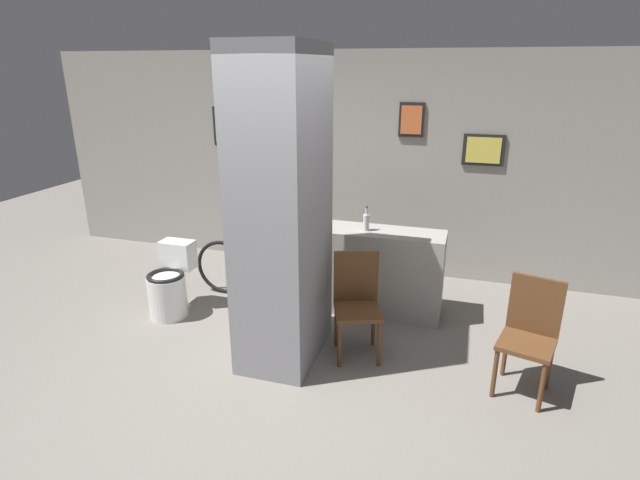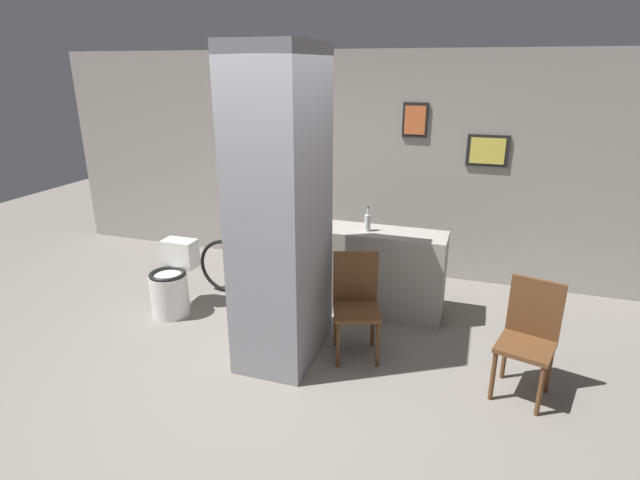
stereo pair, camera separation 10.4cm
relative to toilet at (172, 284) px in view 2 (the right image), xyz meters
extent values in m
plane|color=slate|center=(1.42, -0.80, -0.31)|extent=(14.00, 14.00, 0.00)
cube|color=gray|center=(1.42, 1.83, 0.99)|extent=(8.00, 0.06, 2.60)
cube|color=black|center=(-0.18, 1.78, 1.39)|extent=(0.36, 0.02, 0.48)
cube|color=#4C9959|center=(-0.18, 1.77, 1.39)|extent=(0.30, 0.01, 0.39)
cube|color=black|center=(2.92, 1.78, 1.24)|extent=(0.44, 0.02, 0.34)
cube|color=#E0CC4C|center=(2.92, 1.77, 1.24)|extent=(0.36, 0.01, 0.28)
cube|color=black|center=(2.12, 1.78, 1.54)|extent=(0.28, 0.02, 0.38)
cube|color=#D86633|center=(2.12, 1.77, 1.54)|extent=(0.23, 0.01, 0.31)
cube|color=gray|center=(1.38, -0.35, 0.99)|extent=(0.60, 0.91, 2.60)
cylinder|color=black|center=(1.07, -0.53, 1.24)|extent=(0.03, 0.40, 0.40)
cylinder|color=red|center=(1.06, -0.53, 1.24)|extent=(0.01, 0.07, 0.07)
cube|color=gray|center=(1.91, 0.68, 0.13)|extent=(1.49, 0.44, 0.88)
cylinder|color=silver|center=(0.00, -0.06, -0.10)|extent=(0.38, 0.38, 0.43)
torus|color=black|center=(0.00, -0.06, 0.13)|extent=(0.37, 0.37, 0.04)
cube|color=silver|center=(0.00, 0.19, 0.27)|extent=(0.34, 0.20, 0.29)
cylinder|color=brown|center=(1.90, -0.43, -0.11)|extent=(0.04, 0.04, 0.41)
cylinder|color=brown|center=(2.22, -0.31, -0.11)|extent=(0.04, 0.04, 0.41)
cylinder|color=brown|center=(1.79, -0.11, -0.11)|extent=(0.04, 0.04, 0.41)
cylinder|color=brown|center=(2.10, 0.00, -0.11)|extent=(0.04, 0.04, 0.41)
cube|color=brown|center=(2.00, -0.21, 0.12)|extent=(0.50, 0.50, 0.04)
cube|color=brown|center=(1.94, -0.04, 0.37)|extent=(0.38, 0.16, 0.47)
cylinder|color=brown|center=(3.14, -0.47, -0.11)|extent=(0.04, 0.04, 0.41)
cylinder|color=brown|center=(3.46, -0.56, -0.11)|extent=(0.04, 0.04, 0.41)
cylinder|color=brown|center=(3.23, -0.15, -0.11)|extent=(0.04, 0.04, 0.41)
cylinder|color=brown|center=(3.55, -0.24, -0.11)|extent=(0.04, 0.04, 0.41)
cube|color=brown|center=(3.35, -0.36, 0.12)|extent=(0.48, 0.48, 0.04)
cube|color=brown|center=(3.39, -0.18, 0.37)|extent=(0.38, 0.13, 0.47)
torus|color=black|center=(0.28, 0.60, 0.00)|extent=(0.62, 0.04, 0.62)
torus|color=black|center=(1.35, 0.60, 0.00)|extent=(0.62, 0.04, 0.62)
cylinder|color=#194C8C|center=(0.82, 0.60, 0.16)|extent=(0.98, 0.04, 0.04)
cylinder|color=#194C8C|center=(0.55, 0.60, 0.16)|extent=(0.03, 0.03, 0.32)
cylinder|color=#194C8C|center=(1.30, 0.60, 0.16)|extent=(0.03, 0.03, 0.29)
cube|color=black|center=(0.55, 0.60, 0.34)|extent=(0.16, 0.06, 0.04)
cylinder|color=#262626|center=(1.30, 0.60, 0.30)|extent=(0.03, 0.42, 0.03)
cylinder|color=silver|center=(1.88, 0.65, 0.65)|extent=(0.06, 0.06, 0.16)
cylinder|color=silver|center=(1.88, 0.65, 0.76)|extent=(0.02, 0.02, 0.07)
sphere|color=#333333|center=(1.88, 0.65, 0.81)|extent=(0.03, 0.03, 0.03)
camera|label=1|loc=(2.82, -3.97, 2.12)|focal=28.00mm
camera|label=2|loc=(2.92, -3.94, 2.12)|focal=28.00mm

